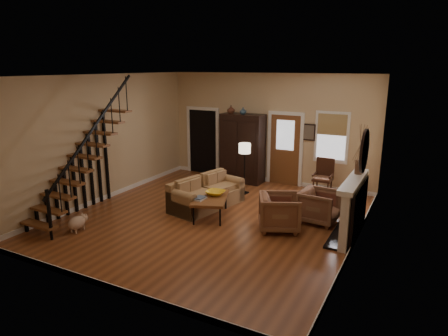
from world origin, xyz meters
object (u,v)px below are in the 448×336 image
at_px(sofa, 207,193).
at_px(side_chair, 323,177).
at_px(armchair_left, 280,212).
at_px(armoire, 243,148).
at_px(armchair_right, 319,206).
at_px(floor_lamp, 244,169).
at_px(coffee_table, 211,206).

height_order(sofa, side_chair, side_chair).
height_order(armchair_left, side_chair, side_chair).
relative_size(armoire, sofa, 1.04).
relative_size(sofa, armchair_left, 2.30).
relative_size(armchair_right, floor_lamp, 0.58).
bearing_deg(armchair_left, armoire, 12.47).
distance_m(armoire, armchair_left, 3.88).
distance_m(sofa, armchair_left, 2.18).
height_order(armchair_right, floor_lamp, floor_lamp).
bearing_deg(armchair_right, coffee_table, 113.51).
height_order(armoire, armchair_right, armoire).
distance_m(armoire, sofa, 2.64).
distance_m(floor_lamp, side_chair, 2.18).
bearing_deg(armchair_right, armchair_left, 145.03).
bearing_deg(floor_lamp, coffee_table, -88.99).
bearing_deg(side_chair, armchair_left, -94.60).
bearing_deg(floor_lamp, armchair_left, -48.20).
bearing_deg(side_chair, armoire, 175.52).
relative_size(coffee_table, armchair_right, 1.55).
height_order(sofa, armchair_right, armchair_right).
bearing_deg(armchair_left, side_chair, -29.54).
bearing_deg(floor_lamp, armchair_right, -25.21).
relative_size(armoire, armchair_right, 2.51).
xyz_separation_m(sofa, side_chair, (2.35, 2.34, 0.14)).
height_order(armoire, coffee_table, armoire).
bearing_deg(floor_lamp, sofa, -103.81).
relative_size(sofa, side_chair, 1.97).
distance_m(armoire, coffee_table, 3.22).
height_order(armoire, floor_lamp, armoire).
distance_m(armoire, armchair_right, 3.78).
bearing_deg(side_chair, armchair_right, -77.72).
xyz_separation_m(sofa, armchair_left, (2.12, -0.49, 0.02)).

